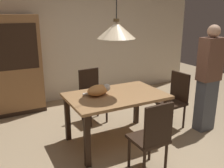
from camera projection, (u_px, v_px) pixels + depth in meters
name	position (u px, v px, depth m)	size (l,w,h in m)	color
ground	(134.00, 153.00, 3.43)	(10.00, 10.00, 0.00)	tan
back_wall	(69.00, 33.00, 5.26)	(6.40, 0.10, 2.90)	beige
dining_table	(116.00, 101.00, 3.57)	(1.40, 0.90, 0.75)	#A87A4C
chair_right_side	(175.00, 98.00, 4.12)	(0.43, 0.43, 0.93)	black
chair_far_back	(92.00, 93.00, 4.35)	(0.43, 0.43, 0.93)	black
chair_near_front	(152.00, 136.00, 2.86)	(0.41, 0.41, 0.93)	black
cat_sleeping	(99.00, 90.00, 3.49)	(0.40, 0.30, 0.16)	#E59951
pendant_lamp	(116.00, 30.00, 3.28)	(0.52, 0.52, 1.30)	beige
hutch_bookcase	(10.00, 68.00, 4.57)	(1.12, 0.45, 1.85)	olive
person_standing	(208.00, 79.00, 3.90)	(0.36, 0.22, 1.71)	#4C515B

